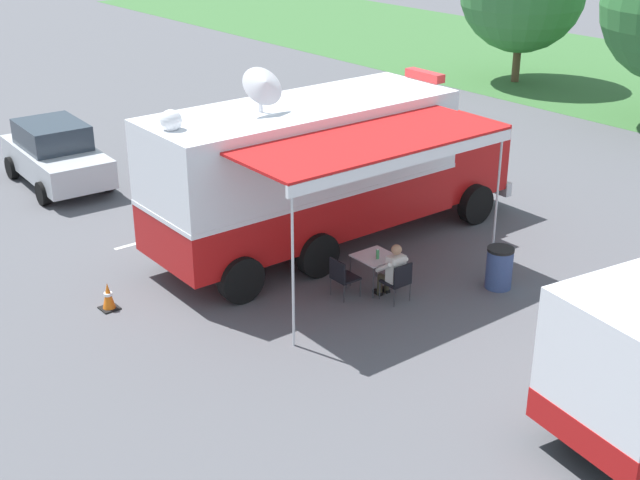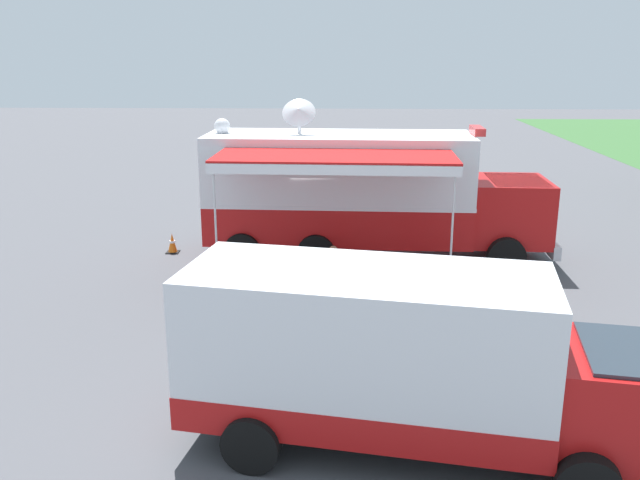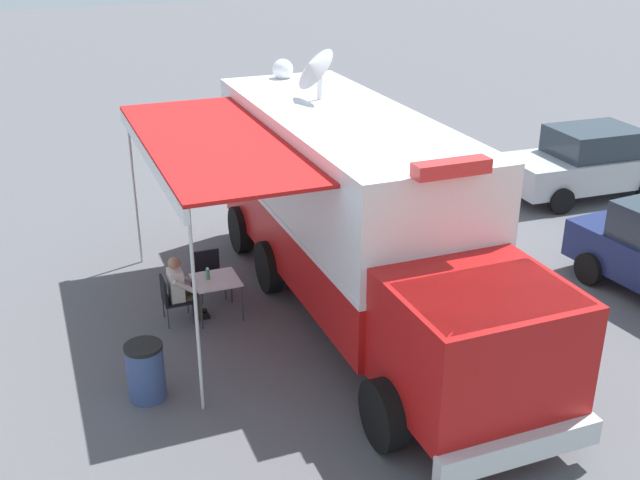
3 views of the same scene
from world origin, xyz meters
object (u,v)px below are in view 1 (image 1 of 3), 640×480
(command_truck, at_px, (329,166))
(car_far_corner, at_px, (259,139))
(folding_chair_beside_table, at_px, (342,275))
(seated_responder, at_px, (393,270))
(trash_bin, at_px, (499,268))
(folding_table, at_px, (375,258))
(water_bottle, at_px, (378,254))
(folding_chair_at_table, at_px, (399,279))
(traffic_cone, at_px, (108,296))
(car_behind_truck, at_px, (56,154))

(command_truck, distance_m, car_far_corner, 6.12)
(folding_chair_beside_table, distance_m, seated_responder, 1.05)
(command_truck, distance_m, seated_responder, 3.37)
(car_far_corner, bearing_deg, seated_responder, -18.89)
(car_far_corner, bearing_deg, trash_bin, -5.04)
(folding_table, relative_size, trash_bin, 0.91)
(water_bottle, distance_m, seated_responder, 0.52)
(trash_bin, xyz_separation_m, car_far_corner, (-9.72, 0.86, 0.42))
(folding_chair_at_table, bearing_deg, folding_table, 173.38)
(command_truck, height_order, folding_chair_at_table, command_truck)
(command_truck, bearing_deg, seated_responder, -15.71)
(trash_bin, distance_m, car_far_corner, 9.76)
(trash_bin, relative_size, car_far_corner, 0.21)
(trash_bin, height_order, traffic_cone, trash_bin)
(seated_responder, bearing_deg, water_bottle, 176.65)
(folding_table, distance_m, traffic_cone, 5.55)
(trash_bin, bearing_deg, car_behind_truck, -160.15)
(car_far_corner, bearing_deg, folding_chair_at_table, -18.55)
(command_truck, relative_size, folding_chair_beside_table, 11.00)
(seated_responder, relative_size, car_behind_truck, 0.29)
(traffic_cone, distance_m, car_behind_truck, 8.12)
(trash_bin, relative_size, traffic_cone, 1.57)
(water_bottle, relative_size, trash_bin, 0.25)
(water_bottle, distance_m, folding_chair_beside_table, 0.88)
(folding_table, bearing_deg, command_truck, 162.41)
(folding_chair_at_table, distance_m, car_behind_truck, 11.49)
(folding_table, distance_m, water_bottle, 0.21)
(seated_responder, height_order, car_far_corner, car_far_corner)
(folding_chair_beside_table, bearing_deg, car_far_corner, 154.88)
(folding_table, height_order, car_far_corner, car_far_corner)
(water_bottle, height_order, seated_responder, seated_responder)
(trash_bin, xyz_separation_m, traffic_cone, (-4.42, -6.82, -0.18))
(trash_bin, distance_m, traffic_cone, 8.13)
(folding_chair_at_table, distance_m, traffic_cone, 5.90)
(traffic_cone, bearing_deg, car_behind_truck, 162.48)
(seated_responder, bearing_deg, trash_bin, 62.92)
(folding_chair_beside_table, bearing_deg, folding_table, 83.38)
(water_bottle, distance_m, folding_chair_at_table, 0.75)
(folding_table, relative_size, car_far_corner, 0.19)
(trash_bin, distance_m, car_behind_truck, 12.92)
(water_bottle, bearing_deg, folding_chair_beside_table, -105.71)
(trash_bin, bearing_deg, car_far_corner, 174.96)
(folding_chair_beside_table, height_order, trash_bin, trash_bin)
(command_truck, distance_m, folding_chair_beside_table, 3.14)
(traffic_cone, bearing_deg, folding_chair_at_table, 53.15)
(folding_chair_beside_table, distance_m, car_behind_truck, 10.48)
(folding_table, height_order, trash_bin, trash_bin)
(folding_chair_at_table, relative_size, seated_responder, 0.70)
(water_bottle, height_order, trash_bin, water_bottle)
(command_truck, distance_m, car_behind_truck, 8.72)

